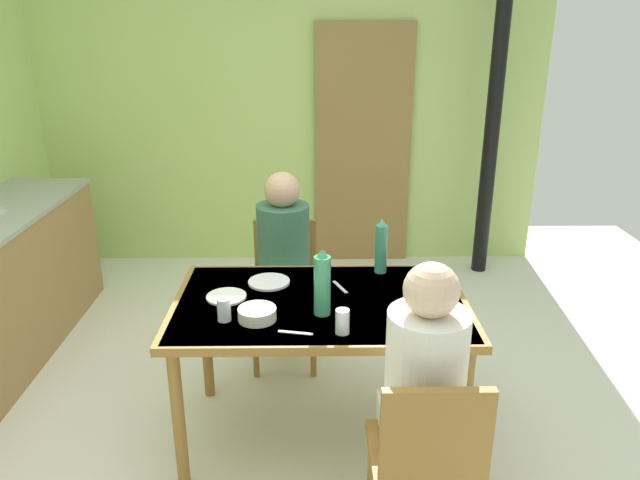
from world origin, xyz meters
TOP-DOWN VIEW (x-y plane):
  - ground_plane at (0.00, 0.00)m, footprint 6.77×6.77m
  - wall_back at (0.00, 2.60)m, footprint 4.31×0.10m
  - door_wooden at (0.66, 2.52)m, footprint 0.80×0.05m
  - stove_pipe_column at (1.65, 2.25)m, footprint 0.12×0.12m
  - dining_table at (0.27, 0.10)m, footprint 1.39×0.86m
  - chair_near_diner at (0.65, -0.69)m, footprint 0.40×0.40m
  - chair_far_diner at (0.07, 0.88)m, footprint 0.40×0.40m
  - person_near_diner at (0.65, -0.55)m, footprint 0.30×0.37m
  - person_far_diner at (0.07, 0.74)m, footprint 0.30×0.37m
  - water_bottle_green_near at (0.28, -0.04)m, footprint 0.08×0.08m
  - water_bottle_green_far at (0.59, 0.44)m, footprint 0.06×0.06m
  - serving_bowl_center at (-0.01, -0.09)m, footprint 0.17×0.17m
  - dinner_plate_near_left at (-0.18, 0.13)m, footprint 0.19×0.19m
  - dinner_plate_near_right at (0.75, 0.06)m, footprint 0.20×0.20m
  - dinner_plate_far_center at (0.01, 0.30)m, footprint 0.21×0.21m
  - drinking_glass_by_near_diner at (0.36, -0.21)m, footprint 0.06×0.06m
  - drinking_glass_by_far_diner at (-0.15, -0.09)m, footprint 0.06×0.06m
  - cutlery_knife_near at (0.37, 0.25)m, footprint 0.07×0.15m
  - cutlery_fork_near at (0.70, -0.21)m, footprint 0.11×0.12m
  - cutlery_knife_far at (0.16, -0.21)m, footprint 0.15×0.05m

SIDE VIEW (x-z plane):
  - ground_plane at x=0.00m, z-range 0.00..0.00m
  - chair_near_diner at x=0.65m, z-range 0.06..0.93m
  - chair_far_diner at x=0.07m, z-range 0.06..0.93m
  - dining_table at x=0.27m, z-range 0.30..1.06m
  - cutlery_knife_near at x=0.37m, z-range 0.76..0.76m
  - cutlery_fork_near at x=0.70m, z-range 0.76..0.76m
  - cutlery_knife_far at x=0.16m, z-range 0.76..0.76m
  - dinner_plate_near_left at x=-0.18m, z-range 0.76..0.77m
  - dinner_plate_near_right at x=0.75m, z-range 0.76..0.77m
  - dinner_plate_far_center at x=0.01m, z-range 0.76..0.77m
  - person_near_diner at x=0.65m, z-range 0.40..1.17m
  - person_far_diner at x=0.07m, z-range 0.40..1.17m
  - serving_bowl_center at x=-0.01m, z-range 0.76..0.81m
  - drinking_glass_by_far_diner at x=-0.15m, z-range 0.76..0.86m
  - drinking_glass_by_near_diner at x=0.36m, z-range 0.76..0.87m
  - water_bottle_green_far at x=0.59m, z-range 0.75..1.05m
  - water_bottle_green_near at x=0.28m, z-range 0.75..1.06m
  - door_wooden at x=0.66m, z-range 0.00..2.00m
  - wall_back at x=0.00m, z-range 0.00..2.79m
  - stove_pipe_column at x=1.65m, z-range 0.00..2.79m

